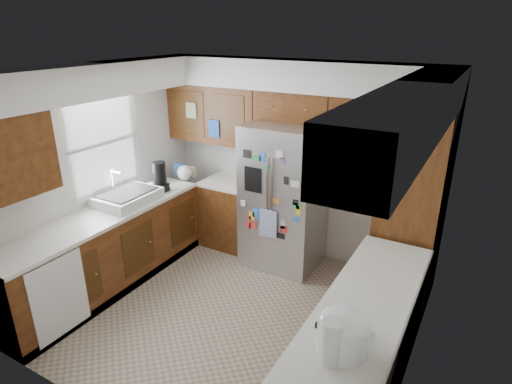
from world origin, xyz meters
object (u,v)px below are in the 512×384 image
pantry (412,210)px  rice_cooker (344,330)px  fridge (284,197)px  paper_towel (332,342)px

pantry → rice_cooker: pantry is taller
fridge → paper_towel: size_ratio=6.00×
pantry → fridge: bearing=177.9°
pantry → fridge: size_ratio=1.19×
fridge → paper_towel: 2.78m
pantry → fridge: (-1.50, 0.05, -0.17)m
rice_cooker → paper_towel: 0.14m
fridge → pantry: bearing=-2.1°
paper_towel → pantry: bearing=89.3°
fridge → paper_towel: (1.47, -2.35, 0.17)m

